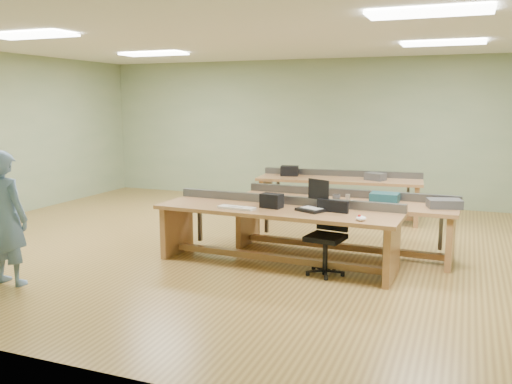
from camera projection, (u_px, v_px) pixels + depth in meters
floor at (250, 245)px, 8.06m from camera, size 10.00×10.00×0.00m
ceiling at (250, 37)px, 7.57m from camera, size 10.00×10.00×0.00m
wall_back at (321, 131)px, 11.49m from camera, size 10.00×0.04×3.00m
wall_front at (55, 182)px, 4.14m from camera, size 10.00×0.04×3.00m
fluor_panels at (250, 39)px, 7.58m from camera, size 6.20×3.50×0.03m
workbench_front at (277, 222)px, 7.01m from camera, size 3.20×0.97×0.86m
workbench_mid at (343, 214)px, 7.57m from camera, size 3.10×0.91×0.86m
workbench_back at (339, 189)px, 9.78m from camera, size 2.97×1.04×0.86m
person at (7, 218)px, 6.23m from camera, size 0.59×0.41×1.57m
laptop_base at (311, 210)px, 6.81m from camera, size 0.41×0.39×0.04m
laptop_screen at (319, 190)px, 6.85m from camera, size 0.30×0.16×0.26m
keyboard at (237, 208)px, 6.95m from camera, size 0.50×0.21×0.03m
trackball_mouse at (361, 218)px, 6.25m from camera, size 0.12×0.14×0.06m
camera_bag at (272, 201)px, 7.01m from camera, size 0.30×0.22×0.18m
task_chair at (327, 248)px, 6.68m from camera, size 0.56×0.56×0.90m
parts_bin_teal at (385, 198)px, 7.38m from camera, size 0.38×0.29×0.13m
parts_bin_grey at (444, 204)px, 7.01m from camera, size 0.48×0.37×0.11m
mug at (336, 198)px, 7.52m from camera, size 0.14×0.14×0.09m
drinks_can at (348, 198)px, 7.37m from camera, size 0.08×0.08×0.12m
storage_box_back at (289, 171)px, 10.06m from camera, size 0.36×0.29×0.18m
tray_back at (375, 177)px, 9.49m from camera, size 0.39×0.34×0.13m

